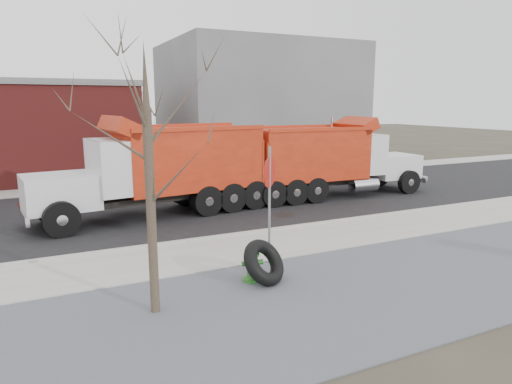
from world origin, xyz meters
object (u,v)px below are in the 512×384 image
fire_hydrant (253,265)px  dump_truck_red_b (161,166)px  stop_sign (270,186)px  truck_tire (264,263)px  dump_truck_red_a (329,157)px

fire_hydrant → dump_truck_red_b: bearing=98.7°
dump_truck_red_b → fire_hydrant: bearing=84.9°
stop_sign → dump_truck_red_b: 6.51m
fire_hydrant → truck_tire: (0.19, -0.20, 0.09)m
stop_sign → dump_truck_red_a: (6.38, 6.62, -0.31)m
dump_truck_red_a → dump_truck_red_b: size_ratio=0.98×
dump_truck_red_a → dump_truck_red_b: bearing=-176.6°
truck_tire → fire_hydrant: bearing=133.8°
truck_tire → stop_sign: 2.03m
fire_hydrant → truck_tire: size_ratio=0.63×
dump_truck_red_b → stop_sign: bearing=93.0°
fire_hydrant → truck_tire: 0.29m
truck_tire → dump_truck_red_b: 7.63m
truck_tire → stop_sign: stop_sign is taller
fire_hydrant → stop_sign: stop_sign is taller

